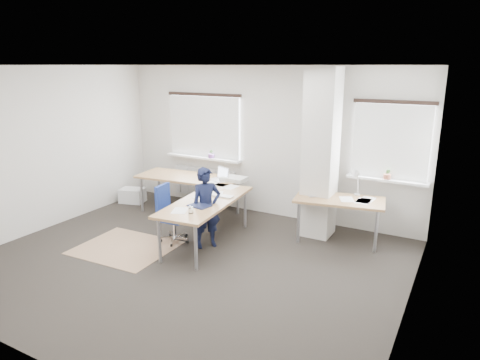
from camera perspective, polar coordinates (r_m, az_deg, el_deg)
The scene contains 8 objects.
ground at distance 6.46m, azimuth -6.91°, elevation -10.72°, with size 6.00×6.00×0.00m, color black.
room_shell at distance 6.18m, azimuth -3.58°, elevation 5.25°, with size 6.04×5.04×2.82m.
floor_mat at distance 7.09m, azimuth -15.07°, elevation -8.72°, with size 1.45×1.22×0.01m, color #9C7555.
white_crate at distance 9.27m, azimuth -14.16°, elevation -2.01°, with size 0.49×0.34×0.29m, color white.
desk_main at distance 7.52m, azimuth -5.43°, elevation -1.25°, with size 2.65×2.63×0.96m.
desk_side at distance 7.05m, azimuth 13.06°, elevation -2.77°, with size 1.50×0.93×1.22m.
task_chair at distance 7.10m, azimuth -8.96°, elevation -6.07°, with size 0.51×0.51×0.94m.
person at distance 6.71m, azimuth -4.51°, elevation -3.72°, with size 0.47×0.31×1.29m, color black.
Camera 1 is at (3.46, -4.68, 2.80)m, focal length 32.00 mm.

